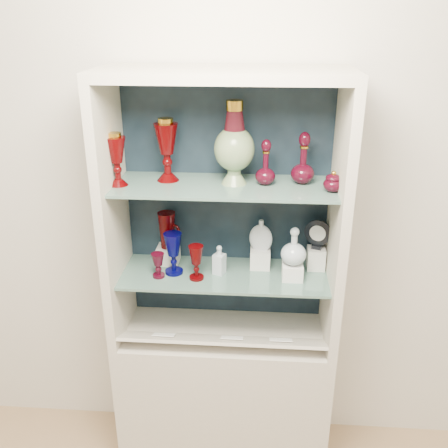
# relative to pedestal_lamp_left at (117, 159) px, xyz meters

# --- Properties ---
(wall_back) EXTENTS (3.50, 0.02, 2.80)m
(wall_back) POSITION_rel_pedestal_lamp_left_xyz_m (0.44, 0.24, -0.18)
(wall_back) COLOR silver
(wall_back) RESTS_ON ground
(cabinet_base) EXTENTS (1.00, 0.40, 0.75)m
(cabinet_base) POSITION_rel_pedestal_lamp_left_xyz_m (0.44, 0.02, -1.21)
(cabinet_base) COLOR beige
(cabinet_base) RESTS_ON ground
(cabinet_back_panel) EXTENTS (0.98, 0.02, 1.15)m
(cabinet_back_panel) POSITION_rel_pedestal_lamp_left_xyz_m (0.44, 0.21, -0.26)
(cabinet_back_panel) COLOR black
(cabinet_back_panel) RESTS_ON cabinet_base
(cabinet_side_left) EXTENTS (0.04, 0.40, 1.15)m
(cabinet_side_left) POSITION_rel_pedestal_lamp_left_xyz_m (-0.04, 0.02, -0.26)
(cabinet_side_left) COLOR beige
(cabinet_side_left) RESTS_ON cabinet_base
(cabinet_side_right) EXTENTS (0.04, 0.40, 1.15)m
(cabinet_side_right) POSITION_rel_pedestal_lamp_left_xyz_m (0.92, 0.02, -0.26)
(cabinet_side_right) COLOR beige
(cabinet_side_right) RESTS_ON cabinet_base
(cabinet_top_cap) EXTENTS (1.00, 0.40, 0.04)m
(cabinet_top_cap) POSITION_rel_pedestal_lamp_left_xyz_m (0.44, 0.02, 0.34)
(cabinet_top_cap) COLOR beige
(cabinet_top_cap) RESTS_ON cabinet_side_left
(shelf_lower) EXTENTS (0.92, 0.34, 0.01)m
(shelf_lower) POSITION_rel_pedestal_lamp_left_xyz_m (0.44, 0.04, -0.54)
(shelf_lower) COLOR slate
(shelf_lower) RESTS_ON cabinet_side_left
(shelf_upper) EXTENTS (0.92, 0.34, 0.01)m
(shelf_upper) POSITION_rel_pedestal_lamp_left_xyz_m (0.44, 0.04, -0.12)
(shelf_upper) COLOR slate
(shelf_upper) RESTS_ON cabinet_side_left
(label_ledge) EXTENTS (0.92, 0.17, 0.09)m
(label_ledge) POSITION_rel_pedestal_lamp_left_xyz_m (0.44, -0.09, -0.80)
(label_ledge) COLOR beige
(label_ledge) RESTS_ON cabinet_base
(label_card_0) EXTENTS (0.10, 0.06, 0.03)m
(label_card_0) POSITION_rel_pedestal_lamp_left_xyz_m (0.18, -0.09, -0.79)
(label_card_0) COLOR white
(label_card_0) RESTS_ON label_ledge
(label_card_1) EXTENTS (0.10, 0.06, 0.03)m
(label_card_1) POSITION_rel_pedestal_lamp_left_xyz_m (0.48, -0.09, -0.79)
(label_card_1) COLOR white
(label_card_1) RESTS_ON label_ledge
(label_card_2) EXTENTS (0.10, 0.06, 0.03)m
(label_card_2) POSITION_rel_pedestal_lamp_left_xyz_m (0.70, -0.09, -0.79)
(label_card_2) COLOR white
(label_card_2) RESTS_ON label_ledge
(pedestal_lamp_left) EXTENTS (0.11, 0.11, 0.22)m
(pedestal_lamp_left) POSITION_rel_pedestal_lamp_left_xyz_m (0.00, 0.00, 0.00)
(pedestal_lamp_left) COLOR #450304
(pedestal_lamp_left) RESTS_ON shelf_upper
(pedestal_lamp_right) EXTENTS (0.11, 0.11, 0.27)m
(pedestal_lamp_right) POSITION_rel_pedestal_lamp_left_xyz_m (0.19, 0.08, 0.02)
(pedestal_lamp_right) COLOR #450304
(pedestal_lamp_right) RESTS_ON shelf_upper
(enamel_urn) EXTENTS (0.20, 0.20, 0.35)m
(enamel_urn) POSITION_rel_pedestal_lamp_left_xyz_m (0.48, 0.06, 0.06)
(enamel_urn) COLOR #114823
(enamel_urn) RESTS_ON shelf_upper
(ruby_decanter_a) EXTENTS (0.10, 0.10, 0.22)m
(ruby_decanter_a) POSITION_rel_pedestal_lamp_left_xyz_m (0.61, 0.05, -0.00)
(ruby_decanter_a) COLOR #400817
(ruby_decanter_a) RESTS_ON shelf_upper
(ruby_decanter_b) EXTENTS (0.11, 0.11, 0.23)m
(ruby_decanter_b) POSITION_rel_pedestal_lamp_left_xyz_m (0.76, 0.08, 0.01)
(ruby_decanter_b) COLOR #400817
(ruby_decanter_b) RESTS_ON shelf_upper
(lidded_bowl) EXTENTS (0.10, 0.10, 0.09)m
(lidded_bowl) POSITION_rel_pedestal_lamp_left_xyz_m (0.88, -0.02, -0.07)
(lidded_bowl) COLOR #400817
(lidded_bowl) RESTS_ON shelf_upper
(cobalt_goblet) EXTENTS (0.10, 0.10, 0.19)m
(cobalt_goblet) POSITION_rel_pedestal_lamp_left_xyz_m (0.21, 0.02, -0.43)
(cobalt_goblet) COLOR #000045
(cobalt_goblet) RESTS_ON shelf_lower
(ruby_goblet_tall) EXTENTS (0.08, 0.08, 0.16)m
(ruby_goblet_tall) POSITION_rel_pedestal_lamp_left_xyz_m (0.32, -0.02, -0.45)
(ruby_goblet_tall) COLOR #450304
(ruby_goblet_tall) RESTS_ON shelf_lower
(ruby_goblet_small) EXTENTS (0.07, 0.07, 0.11)m
(ruby_goblet_small) POSITION_rel_pedestal_lamp_left_xyz_m (0.15, -0.02, -0.47)
(ruby_goblet_small) COLOR #400817
(ruby_goblet_small) RESTS_ON shelf_lower
(riser_ruby_pitcher) EXTENTS (0.10, 0.10, 0.08)m
(riser_ruby_pitcher) POSITION_rel_pedestal_lamp_left_xyz_m (0.17, 0.12, -0.49)
(riser_ruby_pitcher) COLOR silver
(riser_ruby_pitcher) RESTS_ON shelf_lower
(ruby_pitcher) EXTENTS (0.15, 0.13, 0.17)m
(ruby_pitcher) POSITION_rel_pedestal_lamp_left_xyz_m (0.17, 0.12, -0.37)
(ruby_pitcher) COLOR #450304
(ruby_pitcher) RESTS_ON riser_ruby_pitcher
(clear_square_bottle) EXTENTS (0.06, 0.06, 0.14)m
(clear_square_bottle) POSITION_rel_pedestal_lamp_left_xyz_m (0.42, 0.03, -0.46)
(clear_square_bottle) COLOR #ADBDC9
(clear_square_bottle) RESTS_ON shelf_lower
(riser_flat_flask) EXTENTS (0.09, 0.09, 0.09)m
(riser_flat_flask) POSITION_rel_pedestal_lamp_left_xyz_m (0.60, 0.11, -0.49)
(riser_flat_flask) COLOR silver
(riser_flat_flask) RESTS_ON shelf_lower
(flat_flask) EXTENTS (0.11, 0.06, 0.15)m
(flat_flask) POSITION_rel_pedestal_lamp_left_xyz_m (0.60, 0.11, -0.37)
(flat_flask) COLOR silver
(flat_flask) RESTS_ON riser_flat_flask
(riser_clear_round_decanter) EXTENTS (0.09, 0.09, 0.07)m
(riser_clear_round_decanter) POSITION_rel_pedestal_lamp_left_xyz_m (0.74, 0.01, -0.50)
(riser_clear_round_decanter) COLOR silver
(riser_clear_round_decanter) RESTS_ON shelf_lower
(clear_round_decanter) EXTENTS (0.13, 0.13, 0.17)m
(clear_round_decanter) POSITION_rel_pedestal_lamp_left_xyz_m (0.74, 0.01, -0.38)
(clear_round_decanter) COLOR #ADBDC9
(clear_round_decanter) RESTS_ON riser_clear_round_decanter
(riser_cameo_medallion) EXTENTS (0.08, 0.08, 0.10)m
(riser_cameo_medallion) POSITION_rel_pedestal_lamp_left_xyz_m (0.85, 0.12, -0.48)
(riser_cameo_medallion) COLOR silver
(riser_cameo_medallion) RESTS_ON shelf_lower
(cameo_medallion) EXTENTS (0.13, 0.08, 0.14)m
(cameo_medallion) POSITION_rel_pedestal_lamp_left_xyz_m (0.85, 0.12, -0.36)
(cameo_medallion) COLOR black
(cameo_medallion) RESTS_ON riser_cameo_medallion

